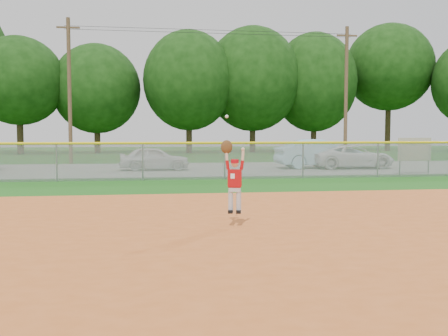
{
  "coord_description": "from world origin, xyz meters",
  "views": [
    {
      "loc": [
        -2.95,
        -10.26,
        1.9
      ],
      "look_at": [
        -1.33,
        1.02,
        1.1
      ],
      "focal_mm": 40.0,
      "sensor_mm": 36.0,
      "label": 1
    }
  ],
  "objects_px": {
    "ballplayer": "(233,177)",
    "sponsor_sign": "(415,150)",
    "car_white_a": "(154,158)",
    "car_blue": "(319,154)",
    "car_white_b": "(352,157)"
  },
  "relations": [
    {
      "from": "car_blue",
      "to": "car_white_a",
      "type": "bearing_deg",
      "value": 89.79
    },
    {
      "from": "car_white_a",
      "to": "car_white_b",
      "type": "distance_m",
      "value": 10.42
    },
    {
      "from": "car_white_a",
      "to": "car_blue",
      "type": "distance_m",
      "value": 8.8
    },
    {
      "from": "car_blue",
      "to": "ballplayer",
      "type": "distance_m",
      "value": 17.57
    },
    {
      "from": "sponsor_sign",
      "to": "ballplayer",
      "type": "relative_size",
      "value": 0.95
    },
    {
      "from": "car_blue",
      "to": "sponsor_sign",
      "type": "xyz_separation_m",
      "value": [
        3.02,
        -4.42,
        0.32
      ]
    },
    {
      "from": "ballplayer",
      "to": "sponsor_sign",
      "type": "bearing_deg",
      "value": 48.28
    },
    {
      "from": "car_blue",
      "to": "sponsor_sign",
      "type": "relative_size",
      "value": 2.51
    },
    {
      "from": "car_blue",
      "to": "sponsor_sign",
      "type": "height_order",
      "value": "sponsor_sign"
    },
    {
      "from": "car_white_b",
      "to": "ballplayer",
      "type": "height_order",
      "value": "ballplayer"
    },
    {
      "from": "sponsor_sign",
      "to": "car_white_b",
      "type": "bearing_deg",
      "value": 109.62
    },
    {
      "from": "car_white_a",
      "to": "sponsor_sign",
      "type": "bearing_deg",
      "value": -110.15
    },
    {
      "from": "car_white_b",
      "to": "ballplayer",
      "type": "bearing_deg",
      "value": 147.42
    },
    {
      "from": "car_white_a",
      "to": "car_blue",
      "type": "xyz_separation_m",
      "value": [
        8.79,
        0.34,
        0.17
      ]
    },
    {
      "from": "car_blue",
      "to": "sponsor_sign",
      "type": "bearing_deg",
      "value": -148.1
    }
  ]
}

